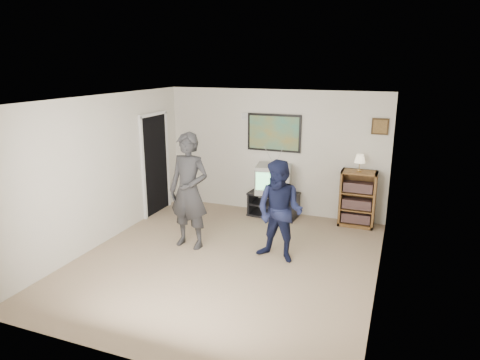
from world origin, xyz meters
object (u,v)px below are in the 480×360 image
Objects in this scene: bookshelf at (358,199)px; person_tall at (189,191)px; media_stand at (274,204)px; crt_television at (274,179)px; person_short at (280,211)px.

person_tall is (-2.51, -1.97, 0.43)m from bookshelf.
crt_television is at bearing -175.32° from media_stand.
crt_television is 1.65m from bookshelf.
media_stand is at bearing -178.24° from bookshelf.
person_short is (0.67, -1.89, 0.03)m from crt_television.
media_stand is 2.24m from person_tall.
crt_television is 2.12m from person_tall.
bookshelf reaches higher than crt_television.
bookshelf is at bearing 73.41° from person_short.
person_short is at bearing 5.34° from person_tall.
crt_television is 0.63× the size of bookshelf.
bookshelf is at bearing 42.42° from person_tall.
person_tall reaches higher than media_stand.
person_short is (1.54, 0.03, -0.17)m from person_tall.
person_tall is (-0.88, -1.92, 0.72)m from media_stand.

